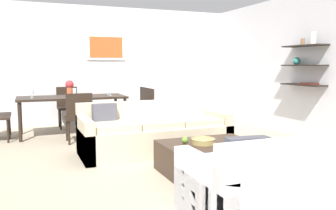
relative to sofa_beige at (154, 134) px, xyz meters
The scene contains 20 objects.
ground_plane 0.44m from the sofa_beige, 91.50° to the right, with size 18.00×18.00×0.00m, color tan.
back_wall_unit 3.38m from the sofa_beige, 84.86° to the left, with size 8.40×0.09×2.70m.
right_wall_shelf_unit 3.21m from the sofa_beige, ahead, with size 0.34×8.20×2.70m.
sofa_beige is the anchor object (origin of this frame).
loveseat_white 2.61m from the sofa_beige, 84.00° to the right, with size 1.67×0.90×0.78m.
coffee_table 1.30m from the sofa_beige, 76.52° to the right, with size 1.19×0.91×0.38m.
decorative_bowl 1.28m from the sofa_beige, 80.85° to the right, with size 0.31×0.31×0.07m.
apple_on_coffee_table 1.15m from the sofa_beige, 89.66° to the right, with size 0.08×0.08×0.08m, color #669E2D.
dining_table 2.23m from the sofa_beige, 116.76° to the left, with size 2.03×0.89×0.75m.
dining_chair_foot 1.50m from the sofa_beige, 131.74° to the left, with size 0.44×0.44×0.88m.
dining_chair_head 2.99m from the sofa_beige, 109.37° to the left, with size 0.44×0.44×0.88m.
dining_chair_right_far 2.21m from the sofa_beige, 78.73° to the left, with size 0.44×0.44×0.88m.
dining_chair_right_near 1.82m from the sofa_beige, 76.25° to the left, with size 0.44×0.44×0.88m.
wine_glass_head 2.61m from the sofa_beige, 112.86° to the left, with size 0.07×0.07×0.19m.
wine_glass_foot 1.95m from the sofa_beige, 122.12° to the left, with size 0.07×0.07×0.18m.
wine_glass_right_far 2.16m from the sofa_beige, 97.04° to the left, with size 0.07×0.07×0.17m.
wine_glass_left_far 2.75m from the sofa_beige, 129.74° to the left, with size 0.07×0.07×0.14m.
wine_glass_left_near 2.59m from the sofa_beige, 132.94° to the left, with size 0.06×0.06×0.15m.
wine_glass_right_near 1.96m from the sofa_beige, 97.87° to the left, with size 0.07×0.07×0.16m.
centerpiece_vase 2.35m from the sofa_beige, 116.98° to the left, with size 0.16×0.16×0.31m.
Camera 1 is at (-1.81, -4.77, 1.36)m, focal length 37.84 mm.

